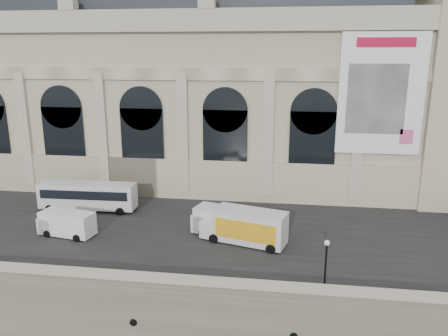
% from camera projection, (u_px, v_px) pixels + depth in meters
% --- Properties ---
extents(quay, '(160.00, 70.00, 6.00)m').
position_uv_depth(quay, '(198.00, 190.00, 66.95)').
color(quay, gray).
rests_on(quay, ground).
extents(street, '(160.00, 24.00, 0.06)m').
position_uv_depth(street, '(159.00, 222.00, 46.07)').
color(street, '#2D2D2D').
rests_on(street, quay).
extents(parapet, '(160.00, 1.40, 1.21)m').
position_uv_depth(parapet, '(109.00, 280.00, 33.09)').
color(parapet, gray).
rests_on(parapet, quay).
extents(museum, '(69.00, 18.70, 29.10)m').
position_uv_depth(museum, '(147.00, 80.00, 59.50)').
color(museum, beige).
rests_on(museum, quay).
extents(bus_left, '(11.00, 2.80, 3.22)m').
position_uv_depth(bus_left, '(88.00, 195.00, 49.08)').
color(bus_left, silver).
rests_on(bus_left, quay).
extents(van_b, '(5.72, 2.95, 2.43)m').
position_uv_depth(van_b, '(65.00, 223.00, 42.51)').
color(van_b, white).
rests_on(van_b, quay).
extents(van_c, '(6.64, 3.98, 2.78)m').
position_uv_depth(van_c, '(222.00, 222.00, 42.50)').
color(van_c, silver).
rests_on(van_c, quay).
extents(box_truck, '(8.44, 4.63, 3.25)m').
position_uv_depth(box_truck, '(245.00, 226.00, 40.73)').
color(box_truck, silver).
rests_on(box_truck, quay).
extents(lamp_right, '(0.40, 0.40, 3.97)m').
position_uv_depth(lamp_right, '(326.00, 265.00, 32.64)').
color(lamp_right, black).
rests_on(lamp_right, quay).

